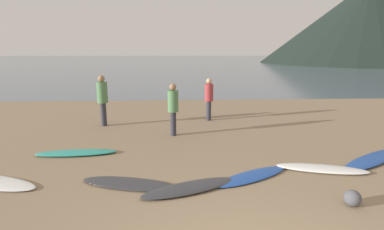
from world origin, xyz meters
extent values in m
cube|color=#8C7559|center=(0.00, 10.00, -0.10)|extent=(120.00, 120.00, 0.20)
cube|color=slate|center=(0.00, 63.05, 0.00)|extent=(140.00, 100.00, 0.01)
cone|color=black|center=(33.66, 53.06, 7.30)|extent=(37.50, 37.50, 14.59)
ellipsoid|color=teal|center=(-3.53, 4.80, 0.05)|extent=(2.06, 0.64, 0.10)
ellipsoid|color=#333338|center=(-1.88, 2.95, 0.03)|extent=(2.10, 1.07, 0.06)
ellipsoid|color=#333338|center=(-0.69, 2.69, 0.04)|extent=(2.01, 1.23, 0.09)
ellipsoid|color=#1E479E|center=(0.64, 3.19, 0.03)|extent=(1.90, 1.37, 0.06)
ellipsoid|color=white|center=(2.30, 3.48, 0.05)|extent=(2.03, 0.97, 0.10)
ellipsoid|color=#1E479E|center=(3.83, 4.01, 0.05)|extent=(2.45, 1.80, 0.09)
cylinder|color=#2D2D38|center=(-3.52, 7.77, 0.41)|extent=(0.20, 0.20, 0.82)
cylinder|color=#4C7A4C|center=(-3.52, 7.77, 1.18)|extent=(0.36, 0.36, 0.72)
sphere|color=#936B4C|center=(-3.52, 7.77, 1.66)|extent=(0.23, 0.23, 0.23)
cylinder|color=#2D2D38|center=(-1.06, 6.45, 0.38)|extent=(0.18, 0.18, 0.76)
cylinder|color=#4C7A4C|center=(-1.06, 6.45, 1.09)|extent=(0.33, 0.33, 0.66)
sphere|color=#936B4C|center=(-1.06, 6.45, 1.52)|extent=(0.21, 0.21, 0.21)
cylinder|color=#2D2D38|center=(0.25, 8.42, 0.37)|extent=(0.18, 0.18, 0.74)
cylinder|color=#9E3338|center=(0.25, 8.42, 1.06)|extent=(0.32, 0.32, 0.64)
sphere|color=tan|center=(0.25, 8.42, 1.49)|extent=(0.21, 0.21, 0.21)
sphere|color=#4B4C51|center=(2.10, 1.96, 0.14)|extent=(0.29, 0.29, 0.29)
camera|label=1|loc=(-0.89, -2.66, 2.67)|focal=28.14mm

